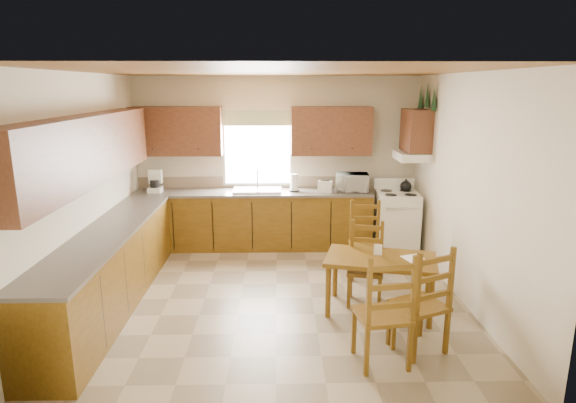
{
  "coord_description": "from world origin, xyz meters",
  "views": [
    {
      "loc": [
        0.03,
        -5.48,
        2.55
      ],
      "look_at": [
        0.15,
        0.3,
        1.15
      ],
      "focal_mm": 30.0,
      "sensor_mm": 36.0,
      "label": 1
    }
  ],
  "objects_px": {
    "chair_near_right": "(382,308)",
    "chair_far_right": "(366,240)",
    "dining_table": "(380,284)",
    "chair_near_left": "(420,298)",
    "chair_far_left": "(365,265)",
    "stove": "(397,223)",
    "microwave": "(352,182)"
  },
  "relations": [
    {
      "from": "chair_far_left",
      "to": "chair_far_right",
      "type": "bearing_deg",
      "value": 92.23
    },
    {
      "from": "microwave",
      "to": "chair_near_left",
      "type": "relative_size",
      "value": 0.43
    },
    {
      "from": "dining_table",
      "to": "chair_near_right",
      "type": "xyz_separation_m",
      "value": [
        -0.2,
        -1.06,
        0.23
      ]
    },
    {
      "from": "chair_near_right",
      "to": "chair_far_right",
      "type": "xyz_separation_m",
      "value": [
        0.23,
        2.12,
        -0.05
      ]
    },
    {
      "from": "chair_near_left",
      "to": "chair_near_right",
      "type": "bearing_deg",
      "value": 3.88
    },
    {
      "from": "dining_table",
      "to": "microwave",
      "type": "bearing_deg",
      "value": 104.27
    },
    {
      "from": "stove",
      "to": "chair_far_left",
      "type": "distance_m",
      "value": 2.02
    },
    {
      "from": "stove",
      "to": "chair_far_right",
      "type": "relative_size",
      "value": 0.91
    },
    {
      "from": "microwave",
      "to": "stove",
      "type": "bearing_deg",
      "value": -18.49
    },
    {
      "from": "stove",
      "to": "chair_far_left",
      "type": "xyz_separation_m",
      "value": [
        -0.82,
        -1.85,
        0.03
      ]
    },
    {
      "from": "dining_table",
      "to": "chair_far_left",
      "type": "relative_size",
      "value": 1.25
    },
    {
      "from": "dining_table",
      "to": "chair_far_right",
      "type": "distance_m",
      "value": 1.08
    },
    {
      "from": "microwave",
      "to": "chair_near_right",
      "type": "distance_m",
      "value": 3.42
    },
    {
      "from": "microwave",
      "to": "chair_near_left",
      "type": "xyz_separation_m",
      "value": [
        0.2,
        -3.16,
        -0.52
      ]
    },
    {
      "from": "microwave",
      "to": "chair_far_left",
      "type": "relative_size",
      "value": 0.48
    },
    {
      "from": "microwave",
      "to": "chair_near_left",
      "type": "bearing_deg",
      "value": -83.15
    },
    {
      "from": "chair_near_left",
      "to": "chair_far_left",
      "type": "xyz_separation_m",
      "value": [
        -0.34,
        1.04,
        -0.05
      ]
    },
    {
      "from": "chair_near_left",
      "to": "chair_far_left",
      "type": "relative_size",
      "value": 1.11
    },
    {
      "from": "chair_near_left",
      "to": "chair_near_right",
      "type": "height_order",
      "value": "chair_near_right"
    },
    {
      "from": "chair_near_right",
      "to": "chair_far_left",
      "type": "relative_size",
      "value": 1.13
    },
    {
      "from": "chair_far_left",
      "to": "chair_far_right",
      "type": "relative_size",
      "value": 0.96
    },
    {
      "from": "microwave",
      "to": "dining_table",
      "type": "bearing_deg",
      "value": -86.93
    },
    {
      "from": "dining_table",
      "to": "chair_near_right",
      "type": "bearing_deg",
      "value": -86.44
    },
    {
      "from": "chair_far_left",
      "to": "dining_table",
      "type": "bearing_deg",
      "value": -43.55
    },
    {
      "from": "microwave",
      "to": "chair_near_left",
      "type": "distance_m",
      "value": 3.21
    },
    {
      "from": "dining_table",
      "to": "chair_far_right",
      "type": "xyz_separation_m",
      "value": [
        0.02,
        1.06,
        0.18
      ]
    },
    {
      "from": "chair_near_right",
      "to": "chair_far_left",
      "type": "bearing_deg",
      "value": -101.59
    },
    {
      "from": "microwave",
      "to": "chair_near_left",
      "type": "height_order",
      "value": "microwave"
    },
    {
      "from": "dining_table",
      "to": "chair_near_right",
      "type": "relative_size",
      "value": 1.1
    },
    {
      "from": "chair_far_right",
      "to": "stove",
      "type": "bearing_deg",
      "value": 59.6
    },
    {
      "from": "dining_table",
      "to": "chair_near_left",
      "type": "relative_size",
      "value": 1.13
    },
    {
      "from": "chair_near_left",
      "to": "chair_near_right",
      "type": "distance_m",
      "value": 0.46
    }
  ]
}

